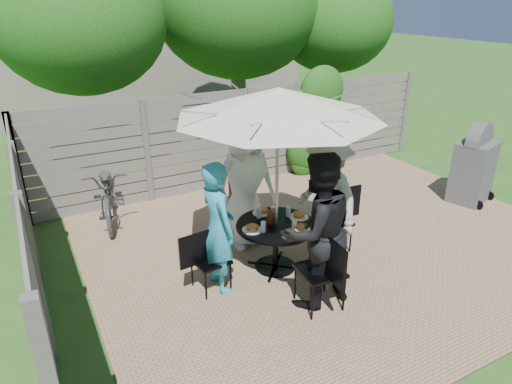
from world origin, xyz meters
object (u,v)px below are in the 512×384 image
glass_left (263,227)px  syrup_jug (270,218)px  glass_right (288,211)px  patio_table (276,237)px  plate_front (292,233)px  glass_back (259,213)px  glass_front (294,225)px  person_right (327,197)px  person_back (245,183)px  bbq_grill (474,166)px  person_front (316,232)px  coffee_cup (274,211)px  chair_back (241,222)px  plate_right (299,216)px  plate_left (252,229)px  umbrella (278,103)px  plate_back (262,212)px  bicycle (108,192)px  person_left (218,228)px  chair_front (320,285)px  chair_right (332,232)px  plate_extra (301,228)px  chair_left (210,272)px

glass_left → syrup_jug: (0.19, 0.16, 0.01)m
glass_right → patio_table: bearing=-155.9°
plate_front → glass_back: glass_back is taller
patio_table → glass_front: size_ratio=7.63×
person_right → person_back: bearing=-135.0°
glass_front → bbq_grill: 4.08m
person_front → glass_left: (-0.29, 0.72, -0.20)m
bbq_grill → person_front: bearing=176.5°
glass_back → coffee_cup: size_ratio=1.17×
chair_back → coffee_cup: size_ratio=7.44×
person_back → glass_right: bearing=-70.3°
plate_right → glass_back: glass_back is taller
plate_left → plate_right: size_ratio=1.00×
glass_left → glass_right: (0.51, 0.23, 0.00)m
plate_right → glass_front: glass_front is taller
person_front → glass_back: bearing=-84.5°
umbrella → plate_right: 1.60m
plate_back → bicycle: 2.74m
patio_table → person_back: 0.96m
glass_right → glass_back: bearing=159.1°
person_right → bbq_grill: person_right is taller
glass_front → bicycle: 3.32m
plate_left → glass_right: 0.63m
patio_table → plate_back: bearing=92.1°
glass_front → syrup_jug: (-0.18, 0.30, 0.01)m
person_left → glass_left: 0.59m
patio_table → chair_front: size_ratio=1.06×
syrup_jug → bicycle: bicycle is taller
person_front → chair_right: (0.93, 0.86, -0.66)m
plate_front → coffee_cup: 0.59m
chair_front → glass_right: chair_front is taller
person_left → glass_back: 0.78m
person_front → plate_extra: person_front is taller
chair_front → chair_right: (0.93, 1.00, -0.02)m
chair_left → syrup_jug: (0.90, 0.08, 0.50)m
chair_left → glass_left: size_ratio=6.05×
plate_front → syrup_jug: size_ratio=1.62×
person_front → chair_right: bearing=-139.4°
chair_left → chair_back: bearing=40.4°
plate_back → plate_front: size_ratio=1.00×
person_front → plate_extra: 0.61m
coffee_cup → chair_front: bearing=-92.8°
coffee_cup → bicycle: bicycle is taller
glass_left → person_front: bearing=-68.2°
person_front → plate_back: (-0.04, 1.19, -0.25)m
patio_table → person_front: 0.96m
patio_table → bicycle: bearing=122.6°
chair_left → coffee_cup: chair_left is taller
chair_left → person_left: bearing=-4.1°
umbrella → glass_left: 1.54m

